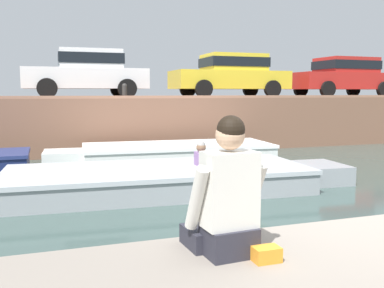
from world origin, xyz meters
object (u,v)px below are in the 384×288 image
at_px(car_centre_yellow, 231,74).
at_px(person_seated_left, 226,201).
at_px(boat_moored_central_white, 169,153).
at_px(car_right_inner_red, 343,76).
at_px(mooring_bollard_mid, 125,90).
at_px(motorboat_passing, 173,179).
at_px(bottle_drink, 223,243).
at_px(car_left_inner_white, 87,72).

distance_m(car_centre_yellow, person_seated_left, 12.93).
distance_m(boat_moored_central_white, car_right_inner_red, 9.10).
distance_m(car_right_inner_red, mooring_bollard_mid, 9.18).
distance_m(boat_moored_central_white, motorboat_passing, 3.40).
distance_m(motorboat_passing, bottle_drink, 5.32).
bearing_deg(bottle_drink, car_right_inner_red, 49.54).
xyz_separation_m(person_seated_left, bottle_drink, (-0.05, -0.06, -0.28)).
relative_size(car_left_inner_white, car_centre_yellow, 0.93).
xyz_separation_m(car_left_inner_white, car_right_inner_red, (9.95, 0.00, 0.00)).
bearing_deg(person_seated_left, boat_moored_central_white, 77.22).
relative_size(motorboat_passing, bottle_drink, 33.91).
xyz_separation_m(boat_moored_central_white, person_seated_left, (-1.91, -8.40, 0.89)).
xyz_separation_m(car_left_inner_white, mooring_bollard_mid, (0.93, -1.57, -0.61)).
relative_size(car_centre_yellow, bottle_drink, 20.46).
bearing_deg(person_seated_left, car_centre_yellow, 66.33).
bearing_deg(car_left_inner_white, mooring_bollard_mid, -59.35).
bearing_deg(car_right_inner_red, bottle_drink, -130.46).
distance_m(car_left_inner_white, mooring_bollard_mid, 1.93).
distance_m(car_left_inner_white, car_right_inner_red, 9.95).
height_order(car_right_inner_red, mooring_bollard_mid, car_right_inner_red).
relative_size(car_left_inner_white, mooring_bollard_mid, 8.71).
height_order(person_seated_left, bottle_drink, person_seated_left).
bearing_deg(car_centre_yellow, mooring_bollard_mid, -159.17).
relative_size(boat_moored_central_white, person_seated_left, 6.31).
relative_size(car_right_inner_red, person_seated_left, 4.41).
relative_size(boat_moored_central_white, car_centre_yellow, 1.46).
relative_size(car_centre_yellow, person_seated_left, 4.33).
bearing_deg(motorboat_passing, person_seated_left, -101.75).
height_order(motorboat_passing, car_left_inner_white, car_left_inner_white).
bearing_deg(car_centre_yellow, motorboat_passing, -121.59).
height_order(car_right_inner_red, person_seated_left, car_right_inner_red).
xyz_separation_m(car_right_inner_red, person_seated_left, (-10.04, -11.77, -1.42)).
relative_size(car_left_inner_white, bottle_drink, 19.00).
distance_m(boat_moored_central_white, bottle_drink, 8.71).
xyz_separation_m(car_right_inner_red, bottle_drink, (-10.09, -11.83, -1.70)).
xyz_separation_m(motorboat_passing, car_centre_yellow, (4.10, 6.66, 2.32)).
height_order(car_centre_yellow, mooring_bollard_mid, car_centre_yellow).
relative_size(car_left_inner_white, car_right_inner_red, 0.91).
xyz_separation_m(car_left_inner_white, car_centre_yellow, (5.07, -0.00, 0.00)).
xyz_separation_m(motorboat_passing, car_left_inner_white, (-0.97, 6.66, 2.32)).
distance_m(car_left_inner_white, person_seated_left, 11.86).
height_order(motorboat_passing, car_right_inner_red, car_right_inner_red).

